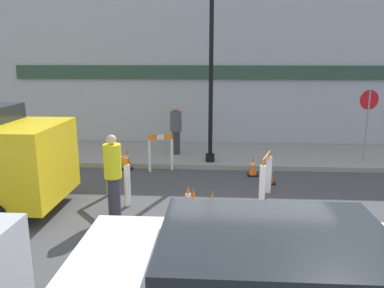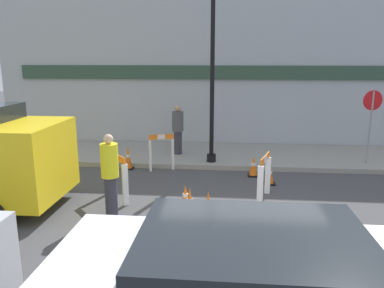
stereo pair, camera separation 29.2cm
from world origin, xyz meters
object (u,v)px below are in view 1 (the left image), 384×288
object	(u,v)px
stop_sign	(368,114)
person_worker	(113,173)
streetlamp_post	(211,48)
person_pedestrian	(176,129)

from	to	relation	value
stop_sign	person_worker	world-z (taller)	stop_sign
streetlamp_post	person_worker	distance (m)	5.15
person_worker	streetlamp_post	bearing A→B (deg)	8.29
stop_sign	person_worker	bearing A→B (deg)	21.60
person_worker	person_pedestrian	size ratio (longest dim) A/B	1.09
person_pedestrian	streetlamp_post	bearing A→B (deg)	155.82
streetlamp_post	person_worker	xyz separation A→B (m)	(-1.99, -3.96, -2.64)
streetlamp_post	person_pedestrian	xyz separation A→B (m)	(-1.16, 0.86, -2.58)
stop_sign	person_pedestrian	distance (m)	6.01
stop_sign	person_pedestrian	world-z (taller)	stop_sign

